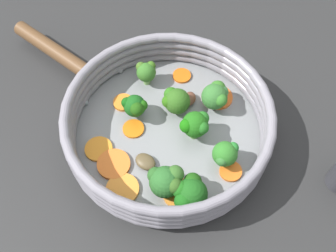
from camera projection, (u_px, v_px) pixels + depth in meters
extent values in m
plane|color=#272727|center=(168.00, 137.00, 0.60)|extent=(4.00, 4.00, 0.00)
cylinder|color=gray|center=(168.00, 134.00, 0.59)|extent=(0.29, 0.29, 0.02)
torus|color=gray|center=(168.00, 129.00, 0.58)|extent=(0.30, 0.30, 0.01)
torus|color=gray|center=(168.00, 124.00, 0.57)|extent=(0.30, 0.30, 0.01)
torus|color=gray|center=(168.00, 118.00, 0.55)|extent=(0.30, 0.30, 0.01)
torus|color=gray|center=(168.00, 113.00, 0.54)|extent=(0.30, 0.30, 0.01)
cylinder|color=brown|center=(57.00, 52.00, 0.65)|extent=(0.09, 0.18, 0.02)
sphere|color=gray|center=(120.00, 71.00, 0.64)|extent=(0.01, 0.01, 0.01)
sphere|color=gray|center=(86.00, 103.00, 0.61)|extent=(0.01, 0.01, 0.01)
cylinder|color=orange|center=(123.00, 102.00, 0.61)|extent=(0.04, 0.04, 0.01)
cylinder|color=orange|center=(182.00, 76.00, 0.64)|extent=(0.03, 0.03, 0.00)
cylinder|color=orange|center=(114.00, 164.00, 0.55)|extent=(0.05, 0.05, 0.01)
cylinder|color=orange|center=(179.00, 193.00, 0.53)|extent=(0.06, 0.06, 0.01)
cylinder|color=orange|center=(133.00, 129.00, 0.58)|extent=(0.04, 0.04, 0.00)
cylinder|color=orange|center=(99.00, 149.00, 0.57)|extent=(0.06, 0.06, 0.00)
cylinder|color=orange|center=(231.00, 171.00, 0.55)|extent=(0.04, 0.04, 0.00)
cylinder|color=orange|center=(218.00, 97.00, 0.62)|extent=(0.06, 0.06, 0.00)
cylinder|color=orange|center=(123.00, 189.00, 0.53)|extent=(0.06, 0.06, 0.01)
cylinder|color=#7F9E5B|center=(165.00, 188.00, 0.53)|extent=(0.01, 0.01, 0.01)
sphere|color=#275D25|center=(165.00, 182.00, 0.51)|extent=(0.04, 0.04, 0.04)
sphere|color=#2E541C|center=(175.00, 186.00, 0.50)|extent=(0.02, 0.02, 0.02)
sphere|color=#245520|center=(156.00, 175.00, 0.51)|extent=(0.02, 0.02, 0.02)
sphere|color=#2F5C22|center=(175.00, 174.00, 0.51)|extent=(0.02, 0.02, 0.02)
cylinder|color=#5C9742|center=(194.00, 132.00, 0.57)|extent=(0.01, 0.01, 0.02)
sphere|color=#1D5F14|center=(195.00, 125.00, 0.56)|extent=(0.04, 0.04, 0.04)
sphere|color=#1E601B|center=(203.00, 128.00, 0.55)|extent=(0.02, 0.02, 0.02)
sphere|color=#16650C|center=(187.00, 126.00, 0.55)|extent=(0.02, 0.02, 0.02)
sphere|color=#21671D|center=(202.00, 118.00, 0.56)|extent=(0.02, 0.02, 0.02)
cylinder|color=#7CA66A|center=(213.00, 104.00, 0.60)|extent=(0.01, 0.01, 0.02)
sphere|color=#30682B|center=(214.00, 97.00, 0.59)|extent=(0.04, 0.04, 0.04)
sphere|color=#306B22|center=(218.00, 88.00, 0.59)|extent=(0.02, 0.02, 0.02)
sphere|color=#2E6B23|center=(221.00, 100.00, 0.57)|extent=(0.02, 0.02, 0.02)
sphere|color=#336C35|center=(222.00, 92.00, 0.59)|extent=(0.02, 0.02, 0.02)
cylinder|color=#6F8C54|center=(135.00, 112.00, 0.59)|extent=(0.01, 0.01, 0.01)
sphere|color=#155117|center=(135.00, 106.00, 0.58)|extent=(0.03, 0.03, 0.03)
sphere|color=#1D4C0F|center=(137.00, 109.00, 0.57)|extent=(0.02, 0.02, 0.02)
sphere|color=#1D590F|center=(142.00, 105.00, 0.58)|extent=(0.02, 0.02, 0.02)
sphere|color=#114D11|center=(127.00, 103.00, 0.58)|extent=(0.02, 0.02, 0.02)
cylinder|color=#8DA466|center=(191.00, 199.00, 0.52)|extent=(0.01, 0.01, 0.01)
sphere|color=#195217|center=(192.00, 194.00, 0.51)|extent=(0.04, 0.04, 0.04)
sphere|color=#194810|center=(193.00, 182.00, 0.51)|extent=(0.02, 0.02, 0.02)
sphere|color=#165313|center=(184.00, 201.00, 0.50)|extent=(0.03, 0.03, 0.03)
sphere|color=#1A5B15|center=(180.00, 189.00, 0.50)|extent=(0.02, 0.02, 0.02)
cylinder|color=#76A755|center=(147.00, 79.00, 0.63)|extent=(0.01, 0.01, 0.02)
sphere|color=#336824|center=(146.00, 72.00, 0.61)|extent=(0.03, 0.03, 0.03)
sphere|color=#36641B|center=(151.00, 66.00, 0.61)|extent=(0.02, 0.02, 0.02)
sphere|color=#3C611F|center=(141.00, 67.00, 0.61)|extent=(0.02, 0.02, 0.02)
cylinder|color=#60984F|center=(223.00, 160.00, 0.55)|extent=(0.02, 0.02, 0.02)
sphere|color=#2B6E23|center=(225.00, 154.00, 0.54)|extent=(0.04, 0.04, 0.04)
sphere|color=#25782A|center=(233.00, 148.00, 0.53)|extent=(0.02, 0.02, 0.02)
sphere|color=#30692C|center=(222.00, 160.00, 0.53)|extent=(0.02, 0.02, 0.02)
cylinder|color=#7EB25C|center=(177.00, 108.00, 0.60)|extent=(0.01, 0.01, 0.01)
sphere|color=#2D5B1A|center=(177.00, 101.00, 0.58)|extent=(0.04, 0.04, 0.04)
sphere|color=#286217|center=(171.00, 94.00, 0.59)|extent=(0.02, 0.02, 0.02)
sphere|color=#295E12|center=(168.00, 102.00, 0.58)|extent=(0.02, 0.02, 0.02)
ellipsoid|color=brown|center=(145.00, 162.00, 0.55)|extent=(0.03, 0.04, 0.01)
ellipsoid|color=brown|center=(189.00, 99.00, 0.61)|extent=(0.03, 0.03, 0.01)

